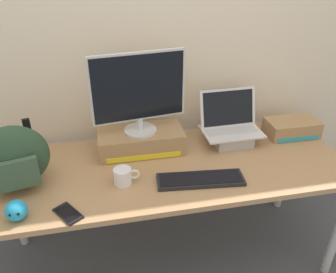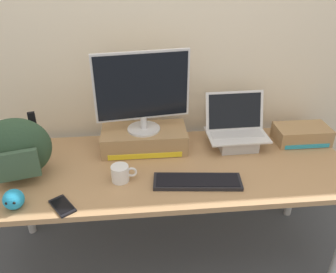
{
  "view_description": "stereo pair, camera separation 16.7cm",
  "coord_description": "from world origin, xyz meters",
  "px_view_note": "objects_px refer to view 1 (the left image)",
  "views": [
    {
      "loc": [
        -0.31,
        -1.52,
        1.77
      ],
      "look_at": [
        0.0,
        0.0,
        0.89
      ],
      "focal_mm": 36.35,
      "sensor_mm": 36.0,
      "label": 1
    },
    {
      "loc": [
        -0.15,
        -1.54,
        1.77
      ],
      "look_at": [
        0.0,
        0.0,
        0.89
      ],
      "focal_mm": 36.35,
      "sensor_mm": 36.0,
      "label": 2
    }
  ],
  "objects_px": {
    "open_laptop": "(231,132)",
    "cell_phone": "(68,213)",
    "external_keyboard": "(200,179)",
    "plush_toy": "(16,210)",
    "toner_box_cyan": "(292,128)",
    "toner_box_yellow": "(141,140)",
    "coffee_mug": "(123,176)",
    "desktop_monitor": "(139,92)",
    "messenger_backpack": "(13,158)"
  },
  "relations": [
    {
      "from": "open_laptop",
      "to": "cell_phone",
      "type": "relative_size",
      "value": 2.19
    },
    {
      "from": "external_keyboard",
      "to": "cell_phone",
      "type": "bearing_deg",
      "value": -163.97
    },
    {
      "from": "plush_toy",
      "to": "external_keyboard",
      "type": "bearing_deg",
      "value": 6.59
    },
    {
      "from": "toner_box_cyan",
      "to": "toner_box_yellow",
      "type": "bearing_deg",
      "value": 179.18
    },
    {
      "from": "cell_phone",
      "to": "external_keyboard",
      "type": "bearing_deg",
      "value": -24.44
    },
    {
      "from": "coffee_mug",
      "to": "toner_box_cyan",
      "type": "xyz_separation_m",
      "value": [
        1.09,
        0.29,
        0.01
      ]
    },
    {
      "from": "open_laptop",
      "to": "coffee_mug",
      "type": "height_order",
      "value": "open_laptop"
    },
    {
      "from": "coffee_mug",
      "to": "cell_phone",
      "type": "height_order",
      "value": "coffee_mug"
    },
    {
      "from": "coffee_mug",
      "to": "toner_box_cyan",
      "type": "bearing_deg",
      "value": 15.15
    },
    {
      "from": "open_laptop",
      "to": "coffee_mug",
      "type": "xyz_separation_m",
      "value": [
        -0.68,
        -0.29,
        -0.02
      ]
    },
    {
      "from": "open_laptop",
      "to": "coffee_mug",
      "type": "bearing_deg",
      "value": -157.82
    },
    {
      "from": "desktop_monitor",
      "to": "messenger_backpack",
      "type": "height_order",
      "value": "desktop_monitor"
    },
    {
      "from": "plush_toy",
      "to": "open_laptop",
      "type": "bearing_deg",
      "value": 21.52
    },
    {
      "from": "toner_box_yellow",
      "to": "messenger_backpack",
      "type": "relative_size",
      "value": 1.3
    },
    {
      "from": "external_keyboard",
      "to": "coffee_mug",
      "type": "relative_size",
      "value": 3.43
    },
    {
      "from": "toner_box_yellow",
      "to": "coffee_mug",
      "type": "xyz_separation_m",
      "value": [
        -0.13,
        -0.31,
        -0.02
      ]
    },
    {
      "from": "toner_box_yellow",
      "to": "desktop_monitor",
      "type": "xyz_separation_m",
      "value": [
        0.0,
        -0.0,
        0.3
      ]
    },
    {
      "from": "desktop_monitor",
      "to": "toner_box_cyan",
      "type": "bearing_deg",
      "value": -8.36
    },
    {
      "from": "cell_phone",
      "to": "toner_box_cyan",
      "type": "xyz_separation_m",
      "value": [
        1.35,
        0.47,
        0.04
      ]
    },
    {
      "from": "toner_box_cyan",
      "to": "coffee_mug",
      "type": "bearing_deg",
      "value": -164.85
    },
    {
      "from": "plush_toy",
      "to": "coffee_mug",
      "type": "bearing_deg",
      "value": 18.73
    },
    {
      "from": "desktop_monitor",
      "to": "cell_phone",
      "type": "xyz_separation_m",
      "value": [
        -0.4,
        -0.49,
        -0.36
      ]
    },
    {
      "from": "toner_box_yellow",
      "to": "cell_phone",
      "type": "bearing_deg",
      "value": -129.15
    },
    {
      "from": "toner_box_yellow",
      "to": "plush_toy",
      "type": "bearing_deg",
      "value": -142.35
    },
    {
      "from": "desktop_monitor",
      "to": "plush_toy",
      "type": "relative_size",
      "value": 5.49
    },
    {
      "from": "messenger_backpack",
      "to": "plush_toy",
      "type": "height_order",
      "value": "messenger_backpack"
    },
    {
      "from": "messenger_backpack",
      "to": "coffee_mug",
      "type": "bearing_deg",
      "value": -23.29
    },
    {
      "from": "coffee_mug",
      "to": "plush_toy",
      "type": "relative_size",
      "value": 1.39
    },
    {
      "from": "desktop_monitor",
      "to": "cell_phone",
      "type": "distance_m",
      "value": 0.72
    },
    {
      "from": "toner_box_yellow",
      "to": "toner_box_cyan",
      "type": "bearing_deg",
      "value": -0.82
    },
    {
      "from": "plush_toy",
      "to": "desktop_monitor",
      "type": "bearing_deg",
      "value": 37.57
    },
    {
      "from": "desktop_monitor",
      "to": "open_laptop",
      "type": "relative_size",
      "value": 1.47
    },
    {
      "from": "external_keyboard",
      "to": "toner_box_cyan",
      "type": "xyz_separation_m",
      "value": [
        0.7,
        0.36,
        0.04
      ]
    },
    {
      "from": "coffee_mug",
      "to": "toner_box_cyan",
      "type": "height_order",
      "value": "toner_box_cyan"
    },
    {
      "from": "desktop_monitor",
      "to": "plush_toy",
      "type": "distance_m",
      "value": 0.83
    },
    {
      "from": "open_laptop",
      "to": "toner_box_cyan",
      "type": "bearing_deg",
      "value": -1.14
    },
    {
      "from": "open_laptop",
      "to": "messenger_backpack",
      "type": "relative_size",
      "value": 0.94
    },
    {
      "from": "desktop_monitor",
      "to": "external_keyboard",
      "type": "bearing_deg",
      "value": -63.12
    },
    {
      "from": "external_keyboard",
      "to": "messenger_backpack",
      "type": "height_order",
      "value": "messenger_backpack"
    },
    {
      "from": "desktop_monitor",
      "to": "open_laptop",
      "type": "bearing_deg",
      "value": -9.0
    },
    {
      "from": "desktop_monitor",
      "to": "toner_box_cyan",
      "type": "xyz_separation_m",
      "value": [
        0.96,
        -0.01,
        -0.31
      ]
    },
    {
      "from": "external_keyboard",
      "to": "plush_toy",
      "type": "xyz_separation_m",
      "value": [
        -0.86,
        -0.1,
        0.04
      ]
    },
    {
      "from": "toner_box_yellow",
      "to": "open_laptop",
      "type": "distance_m",
      "value": 0.55
    },
    {
      "from": "open_laptop",
      "to": "toner_box_yellow",
      "type": "bearing_deg",
      "value": 177.23
    },
    {
      "from": "cell_phone",
      "to": "plush_toy",
      "type": "xyz_separation_m",
      "value": [
        -0.21,
        0.02,
        0.04
      ]
    },
    {
      "from": "messenger_backpack",
      "to": "coffee_mug",
      "type": "relative_size",
      "value": 2.85
    },
    {
      "from": "toner_box_yellow",
      "to": "plush_toy",
      "type": "height_order",
      "value": "toner_box_yellow"
    },
    {
      "from": "external_keyboard",
      "to": "messenger_backpack",
      "type": "bearing_deg",
      "value": 176.49
    },
    {
      "from": "open_laptop",
      "to": "toner_box_cyan",
      "type": "height_order",
      "value": "open_laptop"
    },
    {
      "from": "open_laptop",
      "to": "messenger_backpack",
      "type": "distance_m",
      "value": 1.21
    }
  ]
}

